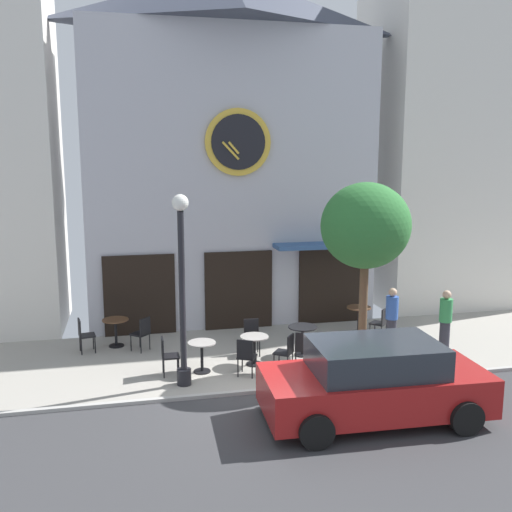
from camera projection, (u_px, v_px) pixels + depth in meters
The scene contains 21 objects.
ground_plane at pixel (275, 410), 11.51m from camera, with size 29.31×11.28×0.13m.
clock_building at pixel (230, 147), 17.27m from camera, with size 8.55×3.81×10.33m.
neighbor_building_right at pixel (451, 132), 19.56m from camera, with size 5.53×3.97×11.68m.
street_lamp at pixel (182, 291), 12.37m from camera, with size 0.36×0.36×4.24m.
street_tree at pixel (366, 227), 13.16m from camera, with size 2.11×1.90×4.45m.
cafe_table_rightmost at pixel (116, 327), 15.22m from camera, with size 0.69×0.69×0.75m.
cafe_table_near_curb at pixel (202, 352), 13.40m from camera, with size 0.66×0.66×0.73m.
cafe_table_near_door at pixel (254, 345), 13.88m from camera, with size 0.69×0.69×0.72m.
cafe_table_center_left at pixel (303, 334), 14.53m from camera, with size 0.74×0.74×0.76m.
cafe_table_center at pixel (359, 315), 16.38m from camera, with size 0.70×0.70×0.77m.
cafe_chair_curbside at pixel (167, 353), 13.20m from camera, with size 0.40×0.40×0.90m.
cafe_chair_facing_wall at pixel (142, 331), 14.85m from camera, with size 0.57×0.57×0.90m.
cafe_chair_under_awning at pixel (287, 350), 13.44m from camera, with size 0.56×0.56×0.90m.
cafe_chair_outer at pixel (252, 334), 14.64m from camera, with size 0.43×0.43×0.90m.
cafe_chair_by_entrance at pixel (84, 333), 14.73m from camera, with size 0.47×0.47×0.90m.
cafe_chair_left_end at pixel (246, 354), 13.12m from camera, with size 0.54×0.54×0.90m.
cafe_chair_right_end at pixel (381, 321), 15.79m from camera, with size 0.56×0.56×0.90m.
cafe_chair_facing_street at pixel (303, 347), 13.67m from camera, with size 0.49×0.49×0.90m.
pedestrian_green at pixel (445, 321), 14.60m from camera, with size 0.45×0.45×1.67m.
pedestrian_blue at pixel (392, 318), 14.86m from camera, with size 0.45×0.45×1.67m.
parked_car_red at pixel (374, 382), 10.95m from camera, with size 4.36×2.14×1.55m.
Camera 1 is at (-2.71, -11.29, 5.02)m, focal length 40.08 mm.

